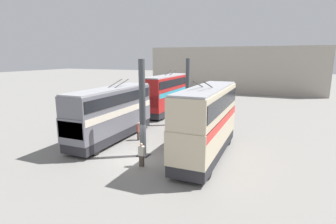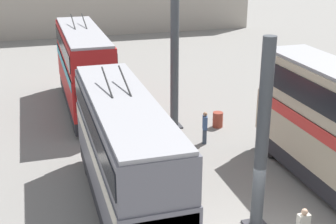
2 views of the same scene
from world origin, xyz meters
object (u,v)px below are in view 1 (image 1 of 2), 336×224
Objects in this scene: person_aisle_midway at (187,122)px; oil_drum at (206,124)px; bus_left_far at (207,118)px; person_by_right_row at (139,131)px; bus_right_near at (111,111)px; bus_right_far at (167,92)px; person_aisle_foreground at (142,154)px.

person_aisle_midway is 1.99× the size of oil_drum.
bus_left_far is at bearing -165.58° from oil_drum.
oil_drum is (6.41, -4.62, -0.44)m from person_by_right_row.
bus_right_near is 5.84× the size of person_aisle_midway.
bus_left_far is 0.96× the size of bus_right_far.
bus_right_far reaches higher than person_aisle_foreground.
bus_right_far is 12.16m from person_by_right_row.
person_aisle_midway is (4.46, -3.06, 0.06)m from person_by_right_row.
bus_right_far is (12.64, 0.00, 0.17)m from bus_right_near.
person_by_right_row is (0.86, -2.29, -1.84)m from bus_right_near.
bus_left_far is 6.03× the size of person_by_right_row.
person_aisle_foreground is at bearing 141.59° from person_by_right_row.
person_aisle_midway reaches higher than oil_drum.
bus_right_near is at bearing 41.56° from person_by_right_row.
bus_right_near is 6.18× the size of person_by_right_row.
oil_drum is (8.08, 2.08, -2.58)m from bus_left_far.
bus_right_far is at bearing -36.99° from person_aisle_midway.
person_by_right_row is at bearing 30.36° from person_aisle_foreground.
person_aisle_foreground is (-16.88, -5.32, -2.00)m from bus_right_far.
person_aisle_midway is at bearing -45.16° from bus_right_near.
bus_right_far is 11.75× the size of oil_drum.
person_by_right_row is 0.94× the size of person_aisle_midway.
oil_drum is at bearing -111.80° from person_aisle_midway.
bus_right_near is (0.81, 8.99, -0.30)m from bus_left_far.
bus_left_far reaches higher than bus_right_far.
bus_right_far is at bearing -58.14° from person_by_right_row.
bus_left_far is at bearing -173.18° from person_by_right_row.
person_aisle_midway is at bearing 30.65° from bus_left_far.
bus_left_far is 5.69× the size of person_aisle_midway.
bus_right_near is at bearing -180.00° from bus_right_far.
person_aisle_midway is (-7.32, -5.35, -1.94)m from bus_right_far.
bus_right_near reaches higher than person_by_right_row.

